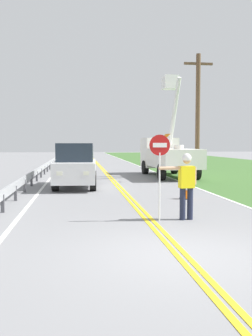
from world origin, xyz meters
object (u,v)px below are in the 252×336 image
object	(u,v)px
utility_bucket_truck	(167,154)
traffic_cone_lead	(186,190)
flagger_worker	(186,182)
stop_sign_paddle	(160,158)
oncoming_suv_nearest	(76,165)
utility_pole_near	(198,113)

from	to	relation	value
utility_bucket_truck	traffic_cone_lead	world-z (taller)	utility_bucket_truck
flagger_worker	stop_sign_paddle	bearing A→B (deg)	-173.69
utility_bucket_truck	oncoming_suv_nearest	xyz separation A→B (m)	(-5.71, -5.19, -0.38)
utility_bucket_truck	traffic_cone_lead	bearing A→B (deg)	-99.46
stop_sign_paddle	traffic_cone_lead	distance (m)	4.37
flagger_worker	stop_sign_paddle	size ratio (longest dim) A/B	0.78
oncoming_suv_nearest	traffic_cone_lead	size ratio (longest dim) A/B	6.69
utility_pole_near	stop_sign_paddle	bearing A→B (deg)	-112.50
traffic_cone_lead	utility_bucket_truck	bearing A→B (deg)	80.54
stop_sign_paddle	oncoming_suv_nearest	bearing A→B (deg)	105.99
utility_bucket_truck	stop_sign_paddle	bearing A→B (deg)	-104.57
flagger_worker	traffic_cone_lead	size ratio (longest dim) A/B	2.61
oncoming_suv_nearest	utility_pole_near	bearing A→B (deg)	31.67
flagger_worker	utility_pole_near	xyz separation A→B (m)	(4.45, 12.51, 2.93)
flagger_worker	traffic_cone_lead	xyz separation A→B (m)	(1.08, 3.63, -0.71)
flagger_worker	utility_pole_near	world-z (taller)	utility_pole_near
traffic_cone_lead	flagger_worker	bearing A→B (deg)	-106.62
flagger_worker	oncoming_suv_nearest	distance (m)	8.45
flagger_worker	oncoming_suv_nearest	bearing A→B (deg)	111.13
flagger_worker	utility_bucket_truck	distance (m)	13.35
stop_sign_paddle	utility_bucket_truck	bearing A→B (deg)	75.43
flagger_worker	utility_pole_near	bearing A→B (deg)	70.41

